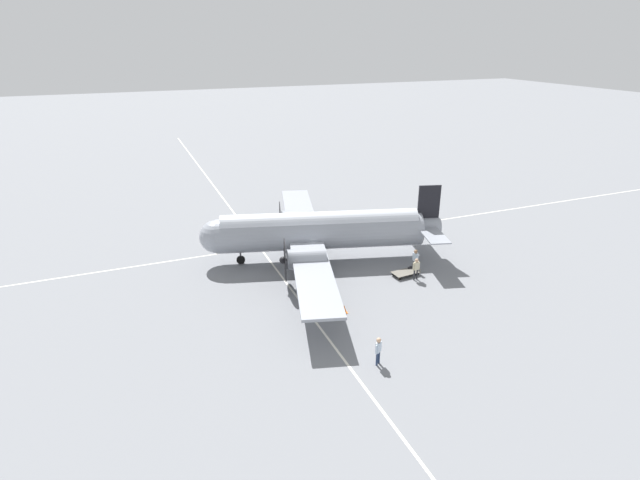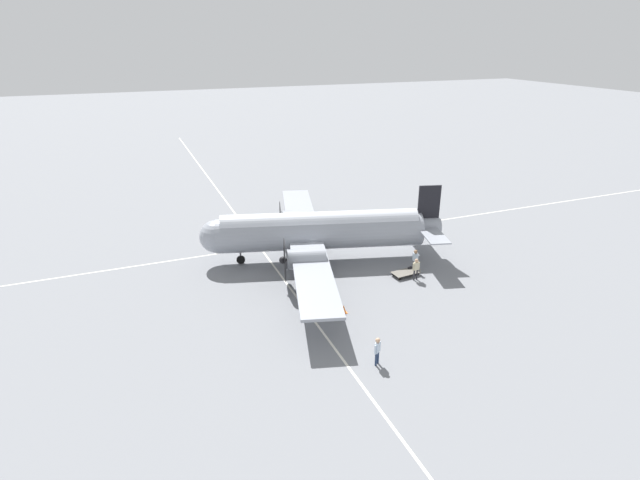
% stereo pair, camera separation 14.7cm
% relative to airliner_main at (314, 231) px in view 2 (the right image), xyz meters
% --- Properties ---
extents(ground_plane, '(300.00, 300.00, 0.00)m').
position_rel_airliner_main_xyz_m(ground_plane, '(0.44, -0.12, -2.64)').
color(ground_plane, slate).
extents(apron_line_eastwest, '(120.00, 0.16, 0.01)m').
position_rel_airliner_main_xyz_m(apron_line_eastwest, '(0.44, 4.37, -2.64)').
color(apron_line_eastwest, silver).
rests_on(apron_line_eastwest, ground_plane).
extents(apron_line_northsouth, '(0.16, 120.00, 0.01)m').
position_rel_airliner_main_xyz_m(apron_line_northsouth, '(-3.50, -0.12, -2.64)').
color(apron_line_northsouth, silver).
rests_on(apron_line_northsouth, ground_plane).
extents(airliner_main, '(19.81, 25.83, 6.18)m').
position_rel_airliner_main_xyz_m(airliner_main, '(0.00, 0.00, 0.00)').
color(airliner_main, '#9399A3').
rests_on(airliner_main, ground_plane).
extents(crew_foreground, '(0.51, 0.39, 1.75)m').
position_rel_airliner_main_xyz_m(crew_foreground, '(-1.90, -14.65, -1.57)').
color(crew_foreground, navy).
rests_on(crew_foreground, ground_plane).
extents(passenger_boarding, '(0.61, 0.28, 1.77)m').
position_rel_airliner_main_xyz_m(passenger_boarding, '(5.88, -6.25, -1.56)').
color(passenger_boarding, '#2D2D33').
rests_on(passenger_boarding, ground_plane).
extents(ramp_agent, '(0.29, 0.62, 1.84)m').
position_rel_airliner_main_xyz_m(ramp_agent, '(6.63, -4.92, -1.52)').
color(ramp_agent, '#2D2D33').
rests_on(ramp_agent, ground_plane).
extents(suitcase_near_door, '(0.43, 0.14, 0.49)m').
position_rel_airliner_main_xyz_m(suitcase_near_door, '(6.22, -4.95, -2.42)').
color(suitcase_near_door, '#232328').
rests_on(suitcase_near_door, ground_plane).
extents(baggage_cart, '(2.20, 1.31, 0.56)m').
position_rel_airliner_main_xyz_m(baggage_cart, '(5.55, -5.37, -2.37)').
color(baggage_cart, '#6B665B').
rests_on(baggage_cart, ground_plane).
extents(traffic_cone, '(0.44, 0.44, 0.58)m').
position_rel_airliner_main_xyz_m(traffic_cone, '(-1.28, -8.70, -2.37)').
color(traffic_cone, orange).
rests_on(traffic_cone, ground_plane).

